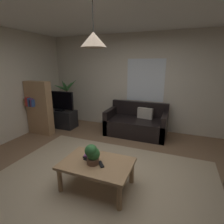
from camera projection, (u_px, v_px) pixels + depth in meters
name	position (u px, v px, depth m)	size (l,w,h in m)	color
floor	(105.00, 177.00, 2.95)	(5.49, 4.97, 0.02)	brown
rug	(100.00, 184.00, 2.77)	(3.57, 2.73, 0.01)	tan
wall_back	(141.00, 83.00, 4.85)	(5.61, 0.06, 2.62)	beige
window_pane	(145.00, 80.00, 4.76)	(1.02, 0.01, 1.14)	white
couch_under_window	(136.00, 124.00, 4.66)	(1.56, 0.84, 0.82)	black
coffee_table	(97.00, 166.00, 2.62)	(1.04, 0.70, 0.42)	#A87F56
book_on_table_0	(89.00, 159.00, 2.69)	(0.14, 0.11, 0.02)	black
book_on_table_1	(89.00, 157.00, 2.69)	(0.15, 0.12, 0.03)	black
book_on_table_2	(89.00, 155.00, 2.68)	(0.14, 0.09, 0.02)	#72387F
remote_on_table_0	(101.00, 164.00, 2.53)	(0.05, 0.16, 0.02)	black
potted_plant_on_table	(92.00, 154.00, 2.54)	(0.22, 0.21, 0.30)	brown
tv_stand	(61.00, 119.00, 5.22)	(0.90, 0.44, 0.50)	black
tv	(59.00, 101.00, 5.05)	(0.93, 0.16, 0.57)	black
potted_palm_corner	(67.00, 104.00, 5.62)	(0.82, 0.66, 1.40)	beige
bookshelf_corner	(39.00, 108.00, 4.60)	(0.70, 0.31, 1.40)	#A87F56
pendant_lamp	(93.00, 40.00, 2.14)	(0.33, 0.33, 0.59)	black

